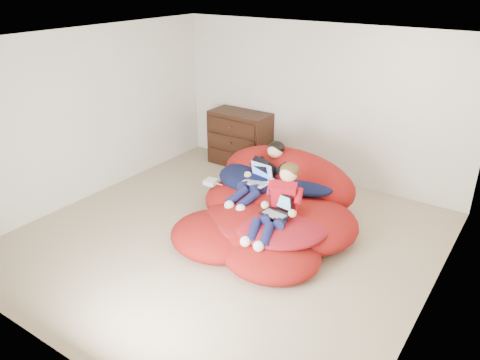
# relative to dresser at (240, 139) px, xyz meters

# --- Properties ---
(room_shell) EXTENTS (5.10, 5.10, 2.77)m
(room_shell) POSITION_rel_dresser_xyz_m (1.31, -2.22, -0.26)
(room_shell) COLOR tan
(room_shell) RESTS_ON ground
(dresser) EXTENTS (1.07, 0.60, 0.96)m
(dresser) POSITION_rel_dresser_xyz_m (0.00, 0.00, 0.00)
(dresser) COLOR black
(dresser) RESTS_ON ground
(beanbag_pile) EXTENTS (2.41, 2.54, 0.94)m
(beanbag_pile) POSITION_rel_dresser_xyz_m (1.62, -1.61, -0.21)
(beanbag_pile) COLOR #A41512
(beanbag_pile) RESTS_ON ground
(cream_pillow) EXTENTS (0.40, 0.25, 0.25)m
(cream_pillow) POSITION_rel_dresser_xyz_m (1.12, -0.91, 0.14)
(cream_pillow) COLOR beige
(cream_pillow) RESTS_ON beanbag_pile
(older_boy) EXTENTS (0.43, 1.20, 0.66)m
(older_boy) POSITION_rel_dresser_xyz_m (1.36, -1.41, 0.18)
(older_boy) COLOR black
(older_boy) RESTS_ON beanbag_pile
(younger_boy) EXTENTS (0.42, 1.01, 0.78)m
(younger_boy) POSITION_rel_dresser_xyz_m (1.97, -2.04, 0.17)
(younger_boy) COLOR red
(younger_boy) RESTS_ON beanbag_pile
(laptop_white) EXTENTS (0.35, 0.32, 0.25)m
(laptop_white) POSITION_rel_dresser_xyz_m (1.36, -1.53, 0.15)
(laptop_white) COLOR silver
(laptop_white) RESTS_ON older_boy
(laptop_black) EXTENTS (0.36, 0.32, 0.24)m
(laptop_black) POSITION_rel_dresser_xyz_m (1.97, -2.07, 0.09)
(laptop_black) COLOR black
(laptop_black) RESTS_ON younger_boy
(power_adapter) EXTENTS (0.19, 0.19, 0.07)m
(power_adapter) POSITION_rel_dresser_xyz_m (0.63, -1.65, -0.06)
(power_adapter) COLOR silver
(power_adapter) RESTS_ON beanbag_pile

